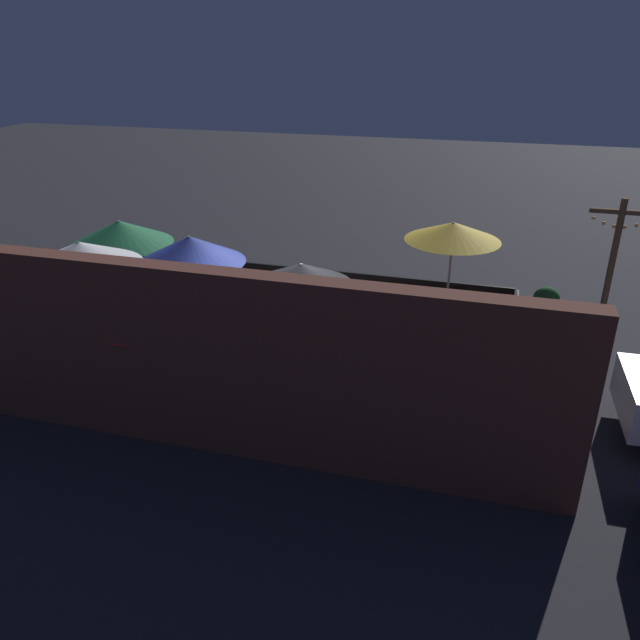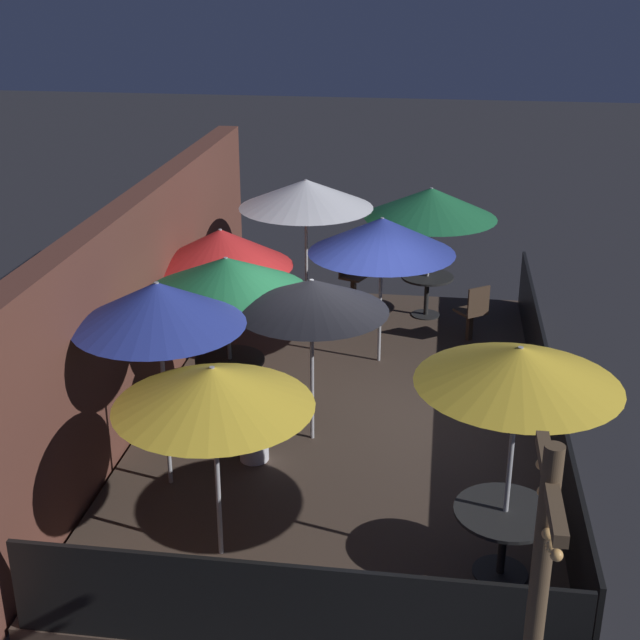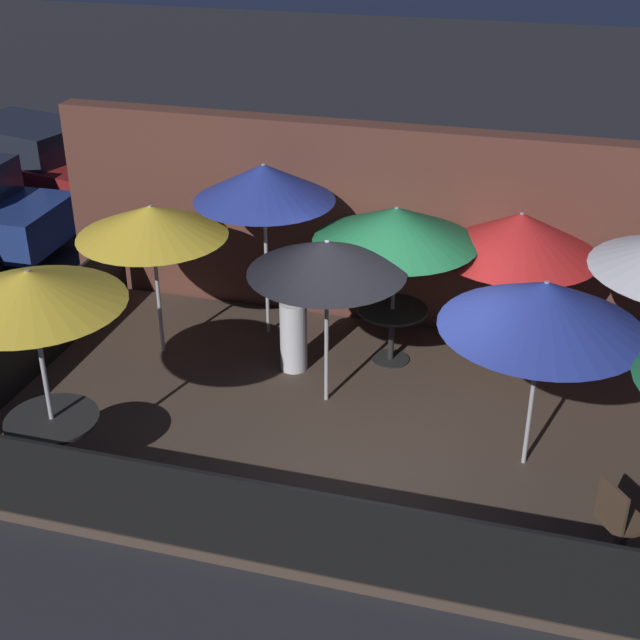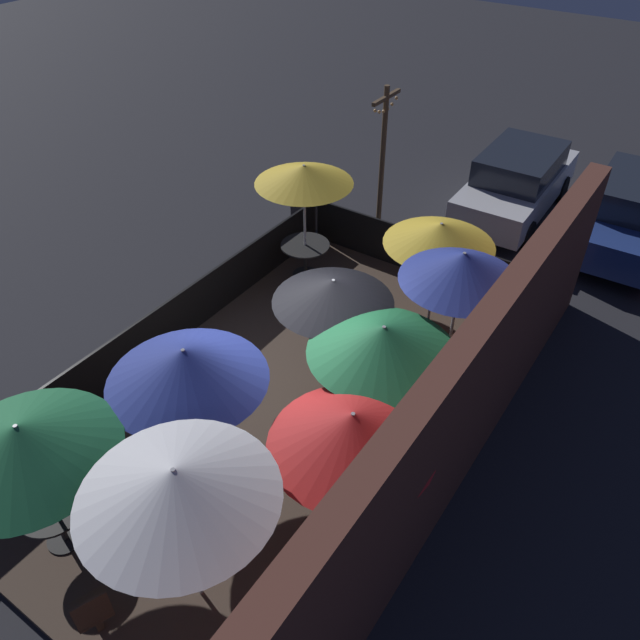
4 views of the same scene
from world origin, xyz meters
TOP-DOWN VIEW (x-y plane):
  - ground_plane at (0.00, 0.00)m, footprint 60.00×60.00m
  - patio_deck at (0.00, 0.00)m, footprint 9.19×5.20m
  - building_wall at (0.00, 2.83)m, footprint 10.79×0.36m
  - fence_front at (0.00, -2.55)m, footprint 8.99×0.05m
  - fence_side_left at (-4.55, 0.00)m, footprint 0.05×5.00m
  - patio_umbrella_0 at (-3.16, -1.86)m, footprint 1.88×1.88m
  - patio_umbrella_1 at (-0.18, 1.56)m, footprint 2.10×2.10m
  - patio_umbrella_3 at (1.71, -0.27)m, footprint 2.14×2.14m
  - patio_umbrella_4 at (1.31, 2.00)m, footprint 2.07×2.07m
  - patio_umbrella_5 at (-2.01, 1.85)m, footprint 1.89×1.89m
  - patio_umbrella_7 at (-0.75, 0.38)m, footprint 1.86×1.86m
  - patio_umbrella_8 at (-3.22, 0.95)m, footprint 1.95×1.95m
  - dining_table_0 at (-3.16, -1.86)m, footprint 1.00×1.00m
  - dining_table_1 at (-0.18, 1.56)m, footprint 0.92×0.92m
  - patio_chair_0 at (2.64, -1.68)m, footprint 0.56×0.56m
  - patron_0 at (-1.37, 1.00)m, footprint 0.45×0.45m
  - parked_car_2 at (-8.22, 5.87)m, footprint 4.45×2.67m

SIDE VIEW (x-z plane):
  - ground_plane at x=0.00m, z-range 0.00..0.00m
  - patio_deck at x=0.00m, z-range 0.00..0.12m
  - fence_front at x=0.00m, z-range 0.12..1.07m
  - fence_side_left at x=-4.55m, z-range 0.12..1.07m
  - patron_0 at x=-1.37m, z-range 0.06..1.22m
  - patio_chair_0 at x=2.64m, z-range 0.17..1.12m
  - dining_table_0 at x=-3.16m, z-range 0.34..1.07m
  - dining_table_1 at x=-0.18m, z-range 0.35..1.12m
  - parked_car_2 at x=-8.22m, z-range 0.03..1.65m
  - building_wall at x=0.00m, z-range 0.00..2.94m
  - patio_umbrella_4 at x=1.31m, z-range 0.89..2.97m
  - patio_umbrella_8 at x=-3.22m, z-range 0.96..3.06m
  - patio_umbrella_7 at x=-0.75m, z-range 0.98..3.11m
  - patio_umbrella_1 at x=-0.18m, z-range 0.97..3.14m
  - patio_umbrella_3 at x=1.71m, z-range 0.97..3.20m
  - patio_umbrella_5 at x=-2.01m, z-range 1.10..3.57m
  - patio_umbrella_0 at x=-3.16m, z-range 1.16..3.61m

